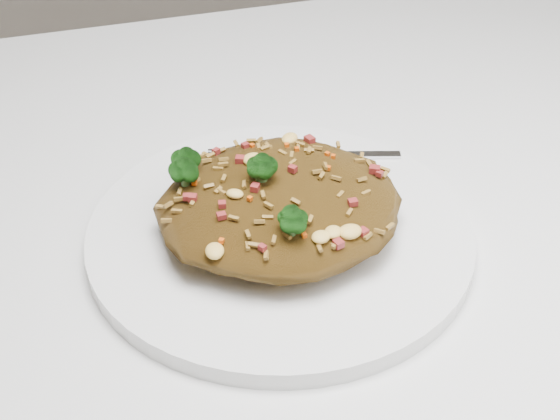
# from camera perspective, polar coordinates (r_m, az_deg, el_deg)

# --- Properties ---
(dining_table) EXTENTS (1.20, 0.80, 0.75)m
(dining_table) POSITION_cam_1_polar(r_m,az_deg,el_deg) (0.66, -5.80, -7.77)
(dining_table) COLOR white
(dining_table) RESTS_ON ground
(plate) EXTENTS (0.29, 0.29, 0.01)m
(plate) POSITION_cam_1_polar(r_m,az_deg,el_deg) (0.58, 0.00, -1.71)
(plate) COLOR white
(plate) RESTS_ON dining_table
(fried_rice) EXTENTS (0.18, 0.16, 0.07)m
(fried_rice) POSITION_cam_1_polar(r_m,az_deg,el_deg) (0.56, -0.10, 1.05)
(fried_rice) COLOR brown
(fried_rice) RESTS_ON plate
(fork) EXTENTS (0.16, 0.06, 0.00)m
(fork) POSITION_cam_1_polar(r_m,az_deg,el_deg) (0.66, 2.46, 4.02)
(fork) COLOR silver
(fork) RESTS_ON plate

